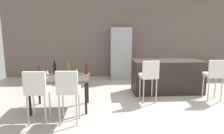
{
  "coord_description": "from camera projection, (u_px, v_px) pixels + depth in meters",
  "views": [
    {
      "loc": [
        -1.53,
        -4.99,
        1.81
      ],
      "look_at": [
        -1.2,
        0.08,
        0.85
      ],
      "focal_mm": 33.15,
      "sensor_mm": 36.0,
      "label": 1
    }
  ],
  "objects": [
    {
      "name": "wine_glass_right",
      "position": [
        77.0,
        71.0,
        4.66
      ],
      "size": [
        0.07,
        0.07,
        0.17
      ],
      "color": "silver",
      "rests_on": "dining_table"
    },
    {
      "name": "back_wall",
      "position": [
        139.0,
        38.0,
        7.82
      ],
      "size": [
        10.0,
        0.12,
        2.9
      ],
      "primitive_type": "cube",
      "color": "#665B51",
      "rests_on": "ground_plane"
    },
    {
      "name": "refrigerator",
      "position": [
        120.0,
        53.0,
        7.44
      ],
      "size": [
        0.72,
        0.68,
        1.84
      ],
      "primitive_type": "cube",
      "color": "#939699",
      "rests_on": "ground_plane"
    },
    {
      "name": "wine_bottle_left",
      "position": [
        68.0,
        69.0,
        4.9
      ],
      "size": [
        0.07,
        0.07,
        0.3
      ],
      "color": "brown",
      "rests_on": "dining_table"
    },
    {
      "name": "wine_bottle_inner",
      "position": [
        39.0,
        75.0,
        4.24
      ],
      "size": [
        0.07,
        0.07,
        0.32
      ],
      "color": "#471E19",
      "rests_on": "dining_table"
    },
    {
      "name": "ground_plane",
      "position": [
        159.0,
        99.0,
        5.33
      ],
      "size": [
        10.0,
        10.0,
        0.0
      ],
      "primitive_type": "plane",
      "color": "#ADA89E"
    },
    {
      "name": "wine_bottle_middle",
      "position": [
        55.0,
        68.0,
        4.87
      ],
      "size": [
        0.07,
        0.07,
        0.34
      ],
      "color": "black",
      "rests_on": "dining_table"
    },
    {
      "name": "dining_table",
      "position": [
        60.0,
        80.0,
        4.6
      ],
      "size": [
        1.28,
        0.81,
        0.74
      ],
      "color": "#4C4238",
      "rests_on": "ground_plane"
    },
    {
      "name": "dining_chair_near",
      "position": [
        37.0,
        89.0,
        3.83
      ],
      "size": [
        0.41,
        0.41,
        1.05
      ],
      "color": "silver",
      "rests_on": "ground_plane"
    },
    {
      "name": "wine_glass_near",
      "position": [
        47.0,
        72.0,
        4.5
      ],
      "size": [
        0.07,
        0.07,
        0.17
      ],
      "color": "silver",
      "rests_on": "dining_table"
    },
    {
      "name": "wine_bottle_far",
      "position": [
        87.0,
        69.0,
        4.91
      ],
      "size": [
        0.07,
        0.07,
        0.3
      ],
      "color": "#471E19",
      "rests_on": "dining_table"
    },
    {
      "name": "potted_plant",
      "position": [
        200.0,
        66.0,
        7.71
      ],
      "size": [
        0.48,
        0.48,
        0.67
      ],
      "color": "beige",
      "rests_on": "ground_plane"
    },
    {
      "name": "dining_chair_far",
      "position": [
        68.0,
        88.0,
        3.86
      ],
      "size": [
        0.42,
        0.42,
        1.05
      ],
      "color": "silver",
      "rests_on": "ground_plane"
    },
    {
      "name": "wine_glass_end",
      "position": [
        39.0,
        74.0,
        4.35
      ],
      "size": [
        0.07,
        0.07,
        0.17
      ],
      "color": "silver",
      "rests_on": "dining_table"
    },
    {
      "name": "bar_chair_left",
      "position": [
        149.0,
        75.0,
        5.02
      ],
      "size": [
        0.43,
        0.43,
        1.05
      ],
      "color": "silver",
      "rests_on": "ground_plane"
    },
    {
      "name": "bar_chair_middle",
      "position": [
        215.0,
        74.0,
        5.12
      ],
      "size": [
        0.43,
        0.43,
        1.05
      ],
      "color": "silver",
      "rests_on": "ground_plane"
    },
    {
      "name": "kitchen_island",
      "position": [
        167.0,
        76.0,
        5.88
      ],
      "size": [
        1.93,
        0.8,
        0.92
      ],
      "primitive_type": "cube",
      "color": "black",
      "rests_on": "ground_plane"
    }
  ]
}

